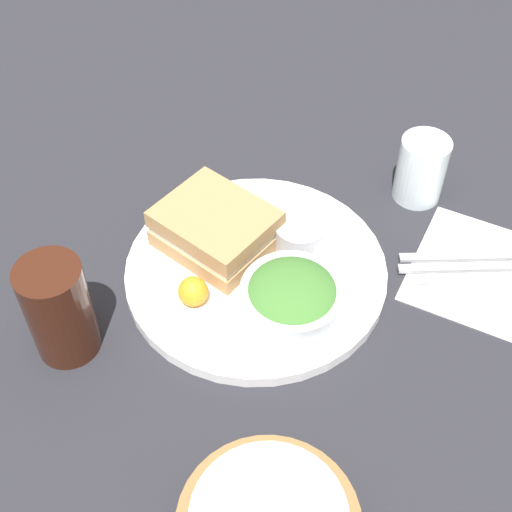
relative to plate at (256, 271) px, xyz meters
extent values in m
plane|color=#232328|center=(0.00, 0.00, -0.01)|extent=(4.00, 4.00, 0.00)
cylinder|color=white|center=(0.00, 0.00, 0.00)|extent=(0.32, 0.32, 0.02)
cube|color=#A37A4C|center=(0.06, -0.01, 0.02)|extent=(0.15, 0.14, 0.02)
cube|color=silver|center=(0.06, -0.01, 0.04)|extent=(0.15, 0.13, 0.01)
cube|color=#A37A4C|center=(0.06, -0.01, 0.05)|extent=(0.15, 0.14, 0.02)
cylinder|color=white|center=(-0.07, 0.04, 0.03)|extent=(0.12, 0.12, 0.04)
ellipsoid|color=#3D702D|center=(-0.07, 0.04, 0.04)|extent=(0.11, 0.11, 0.04)
cylinder|color=#B7B7BC|center=(-0.03, -0.06, 0.03)|extent=(0.06, 0.06, 0.04)
sphere|color=orange|center=(0.04, 0.08, 0.03)|extent=(0.04, 0.04, 0.04)
cylinder|color=#38190F|center=(0.15, 0.19, 0.06)|extent=(0.07, 0.07, 0.13)
cube|color=white|center=(-0.24, -0.13, -0.01)|extent=(0.15, 0.18, 0.00)
cube|color=#B2B2B7|center=(-0.23, -0.15, 0.00)|extent=(0.17, 0.10, 0.01)
cube|color=#B2B2B7|center=(-0.24, -0.13, 0.00)|extent=(0.18, 0.10, 0.01)
cube|color=#B2B2B7|center=(-0.25, -0.11, 0.00)|extent=(0.15, 0.09, 0.01)
cylinder|color=silver|center=(-0.13, -0.23, 0.04)|extent=(0.07, 0.07, 0.09)
camera|label=1|loc=(-0.26, 0.51, 0.68)|focal=50.00mm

